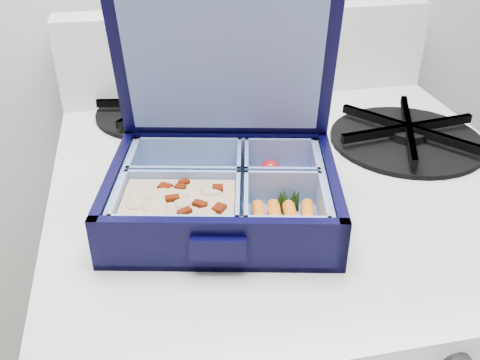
{
  "coord_description": "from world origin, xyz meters",
  "views": [
    {
      "loc": [
        -0.33,
        1.19,
        1.13
      ],
      "look_at": [
        -0.24,
        1.64,
        0.85
      ],
      "focal_mm": 40.0,
      "sensor_mm": 36.0,
      "label": 1
    }
  ],
  "objects": [
    {
      "name": "burner_grate_rear",
      "position": [
        -0.31,
        1.89,
        0.83
      ],
      "size": [
        0.2,
        0.2,
        0.02
      ],
      "primitive_type": "cylinder",
      "rotation": [
        0.0,
        0.0,
        -0.18
      ],
      "color": "black",
      "rests_on": "stove"
    },
    {
      "name": "bento_box",
      "position": [
        -0.26,
        1.63,
        0.84
      ],
      "size": [
        0.25,
        0.22,
        0.05
      ],
      "primitive_type": null,
      "rotation": [
        0.0,
        0.0,
        -0.22
      ],
      "color": "black",
      "rests_on": "stove"
    },
    {
      "name": "burner_grate",
      "position": [
        -0.0,
        1.75,
        0.83
      ],
      "size": [
        0.22,
        0.22,
        0.03
      ],
      "primitive_type": "cylinder",
      "rotation": [
        0.0,
        0.0,
        0.13
      ],
      "color": "black",
      "rests_on": "stove"
    },
    {
      "name": "fork",
      "position": [
        -0.24,
        1.75,
        0.82
      ],
      "size": [
        0.12,
        0.17,
        0.01
      ],
      "primitive_type": null,
      "rotation": [
        0.0,
        0.0,
        -0.55
      ],
      "color": "silver",
      "rests_on": "stove"
    }
  ]
}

